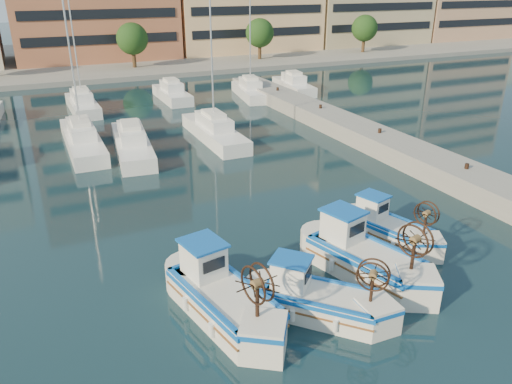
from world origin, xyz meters
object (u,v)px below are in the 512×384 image
at_px(fishing_boat_b, 317,298).
at_px(fishing_boat_d, 388,227).
at_px(fishing_boat_a, 221,295).
at_px(fishing_boat_c, 364,256).

xyz_separation_m(fishing_boat_b, fishing_boat_d, (5.86, 3.45, -0.04)).
distance_m(fishing_boat_b, fishing_boat_d, 6.80).
bearing_deg(fishing_boat_a, fishing_boat_d, 1.22).
distance_m(fishing_boat_a, fishing_boat_d, 9.20).
xyz_separation_m(fishing_boat_a, fishing_boat_d, (8.97, 2.03, -0.16)).
relative_size(fishing_boat_b, fishing_boat_d, 0.99).
height_order(fishing_boat_b, fishing_boat_d, fishing_boat_b).
relative_size(fishing_boat_c, fishing_boat_d, 1.23).
relative_size(fishing_boat_a, fishing_boat_b, 1.24).
bearing_deg(fishing_boat_c, fishing_boat_b, -169.28).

